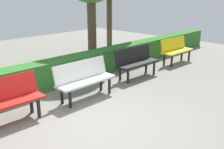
{
  "coord_description": "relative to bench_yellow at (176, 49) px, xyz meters",
  "views": [
    {
      "loc": [
        2.79,
        3.52,
        2.36
      ],
      "look_at": [
        -1.33,
        -0.43,
        0.55
      ],
      "focal_mm": 41.57,
      "sensor_mm": 36.0,
      "label": 1
    }
  ],
  "objects": [
    {
      "name": "ground_plane",
      "position": [
        5.14,
        0.99,
        -0.48
      ],
      "size": [
        19.35,
        19.35,
        0.0
      ],
      "primitive_type": "plane",
      "color": "gray"
    },
    {
      "name": "bench_white",
      "position": [
        4.27,
        0.13,
        0.0
      ],
      "size": [
        1.49,
        0.48,
        0.86
      ],
      "rotation": [
        0.0,
        0.0,
        -0.01
      ],
      "color": "white",
      "rests_on": "ground_plane"
    },
    {
      "name": "hedge_row",
      "position": [
        4.21,
        -1.01,
        -0.12
      ],
      "size": [
        15.35,
        0.53,
        0.71
      ],
      "primitive_type": "cube",
      "color": "#2D6B28",
      "rests_on": "ground_plane"
    },
    {
      "name": "bench_black",
      "position": [
        2.22,
        0.01,
        0.0
      ],
      "size": [
        1.48,
        0.51,
        0.86
      ],
      "rotation": [
        0.0,
        0.0,
        -0.03
      ],
      "color": "black",
      "rests_on": "ground_plane"
    },
    {
      "name": "bench_yellow",
      "position": [
        0.0,
        0.0,
        0.0
      ],
      "size": [
        1.42,
        0.5,
        0.86
      ],
      "rotation": [
        0.0,
        0.0,
        -0.04
      ],
      "color": "yellow",
      "rests_on": "ground_plane"
    }
  ]
}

